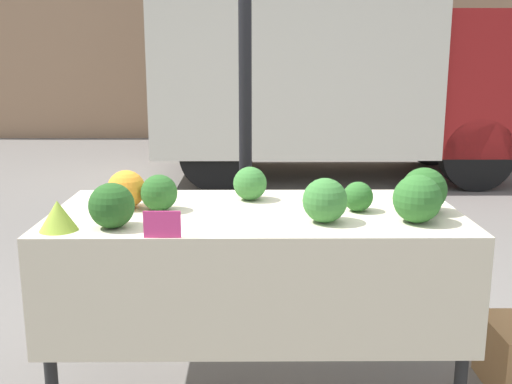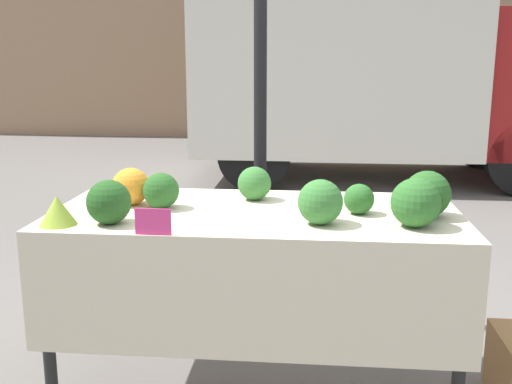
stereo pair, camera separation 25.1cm
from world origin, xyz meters
The scene contains 13 objects.
tent_pole centered at (-0.05, 0.79, 1.17)m, with size 0.07×0.07×2.33m.
parked_truck centered at (0.87, 4.98, 1.39)m, with size 4.29×2.08×2.59m.
market_table centered at (0.00, -0.06, 0.71)m, with size 1.71×0.81×0.82m.
orange_cauliflower centered at (-0.56, 0.05, 0.90)m, with size 0.16×0.16×0.16m.
romanesco_head centered at (-0.74, -0.30, 0.88)m, with size 0.14×0.14×0.11m.
broccoli_head_0 centered at (-0.55, -0.26, 0.91)m, with size 0.17×0.17×0.17m.
broccoli_head_1 centered at (0.43, -0.02, 0.88)m, with size 0.13×0.13×0.13m.
broccoli_head_2 centered at (0.27, -0.19, 0.91)m, with size 0.18×0.18×0.18m.
broccoli_head_3 centered at (-0.03, 0.19, 0.90)m, with size 0.15×0.15×0.15m.
broccoli_head_4 centered at (0.70, -0.04, 0.92)m, with size 0.19×0.19×0.19m.
broccoli_head_5 centered at (0.63, -0.20, 0.92)m, with size 0.19×0.19×0.19m.
broccoli_head_6 centered at (-0.41, 0.00, 0.90)m, with size 0.15×0.15×0.15m.
price_sign centered at (-0.34, -0.39, 0.87)m, with size 0.13×0.01×0.10m.
Camera 1 is at (-0.02, -2.46, 1.45)m, focal length 42.00 mm.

